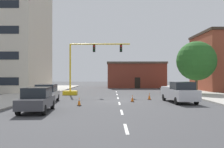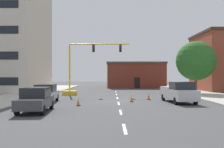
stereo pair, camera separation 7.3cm
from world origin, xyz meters
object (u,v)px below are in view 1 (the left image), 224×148
(tree_right_mid, at_px, (196,61))
(sedan_silver_mid_left, at_px, (46,93))
(traffic_cone_roadside_c, at_px, (149,96))
(traffic_cone_roadside_b, at_px, (79,101))
(traffic_signal_gantry, at_px, (79,78))
(pickup_truck_silver, at_px, (179,92))
(sedan_dark_gray_near_left, at_px, (37,99))
(traffic_cone_roadside_a, at_px, (132,98))

(tree_right_mid, distance_m, sedan_silver_mid_left, 21.22)
(traffic_cone_roadside_c, bearing_deg, traffic_cone_roadside_b, -142.06)
(traffic_signal_gantry, distance_m, traffic_cone_roadside_c, 10.75)
(traffic_signal_gantry, height_order, pickup_truck_silver, traffic_signal_gantry)
(sedan_dark_gray_near_left, height_order, traffic_cone_roadside_b, sedan_dark_gray_near_left)
(sedan_silver_mid_left, height_order, traffic_cone_roadside_a, sedan_silver_mid_left)
(sedan_silver_mid_left, height_order, traffic_cone_roadside_b, sedan_silver_mid_left)
(sedan_dark_gray_near_left, bearing_deg, pickup_truck_silver, 27.44)
(traffic_signal_gantry, height_order, traffic_cone_roadside_b, traffic_signal_gantry)
(traffic_cone_roadside_c, bearing_deg, traffic_signal_gantry, 142.65)
(pickup_truck_silver, bearing_deg, traffic_signal_gantry, 139.44)
(tree_right_mid, bearing_deg, traffic_cone_roadside_b, -137.64)
(traffic_cone_roadside_a, bearing_deg, sedan_silver_mid_left, -176.22)
(traffic_cone_roadside_b, distance_m, traffic_cone_roadside_c, 8.62)
(traffic_cone_roadside_a, relative_size, traffic_cone_roadside_c, 0.90)
(tree_right_mid, bearing_deg, traffic_cone_roadside_a, -133.87)
(tree_right_mid, height_order, traffic_cone_roadside_c, tree_right_mid)
(pickup_truck_silver, height_order, sedan_silver_mid_left, pickup_truck_silver)
(traffic_signal_gantry, xyz_separation_m, traffic_cone_roadside_c, (8.42, -6.42, -1.84))
(traffic_cone_roadside_a, xyz_separation_m, traffic_cone_roadside_b, (-4.81, -3.14, 0.01))
(tree_right_mid, distance_m, traffic_cone_roadside_b, 20.07)
(traffic_signal_gantry, height_order, traffic_cone_roadside_a, traffic_signal_gantry)
(traffic_cone_roadside_b, bearing_deg, traffic_signal_gantry, 97.86)
(tree_right_mid, relative_size, pickup_truck_silver, 1.32)
(sedan_dark_gray_near_left, xyz_separation_m, sedan_silver_mid_left, (-0.96, 6.25, 0.00))
(tree_right_mid, bearing_deg, traffic_signal_gantry, -174.69)
(pickup_truck_silver, bearing_deg, traffic_cone_roadside_b, -165.16)
(tree_right_mid, distance_m, traffic_cone_roadside_c, 11.82)
(tree_right_mid, distance_m, traffic_cone_roadside_a, 14.62)
(traffic_cone_roadside_c, bearing_deg, pickup_truck_silver, -49.67)
(pickup_truck_silver, distance_m, sedan_silver_mid_left, 12.71)
(pickup_truck_silver, relative_size, traffic_cone_roadside_b, 7.60)
(tree_right_mid, height_order, pickup_truck_silver, tree_right_mid)
(pickup_truck_silver, bearing_deg, sedan_silver_mid_left, 179.33)
(traffic_signal_gantry, distance_m, tree_right_mid, 16.36)
(traffic_cone_roadside_b, bearing_deg, tree_right_mid, 42.36)
(sedan_dark_gray_near_left, bearing_deg, tree_right_mid, 44.76)
(traffic_cone_roadside_b, bearing_deg, pickup_truck_silver, 14.84)
(tree_right_mid, xyz_separation_m, traffic_cone_roadside_b, (-14.50, -13.22, -4.24))
(traffic_signal_gantry, distance_m, traffic_cone_roadside_a, 10.89)
(tree_right_mid, distance_m, pickup_truck_silver, 12.54)
(pickup_truck_silver, bearing_deg, traffic_cone_roadside_a, 171.04)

